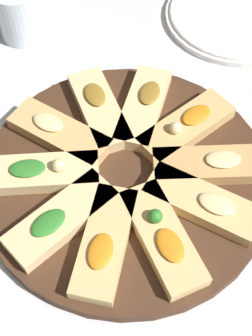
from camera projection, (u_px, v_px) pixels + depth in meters
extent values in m
plane|color=silver|center=(126.00, 179.00, 0.68)|extent=(3.00, 3.00, 0.00)
cylinder|color=#422819|center=(126.00, 176.00, 0.67)|extent=(0.41, 0.41, 0.02)
cube|color=#DBB775|center=(107.00, 242.00, 0.59)|extent=(0.16, 0.06, 0.02)
ellipsoid|color=orange|center=(103.00, 252.00, 0.57)|extent=(0.05, 0.03, 0.01)
cube|color=#DBB775|center=(163.00, 237.00, 0.59)|extent=(0.16, 0.14, 0.02)
ellipsoid|color=orange|center=(170.00, 245.00, 0.57)|extent=(0.06, 0.05, 0.01)
sphere|color=#2D7A28|center=(155.00, 216.00, 0.59)|extent=(0.02, 0.02, 0.02)
cube|color=#DBB775|center=(202.00, 203.00, 0.62)|extent=(0.09, 0.16, 0.02)
ellipsoid|color=beige|center=(217.00, 204.00, 0.61)|extent=(0.04, 0.06, 0.01)
cube|color=tan|center=(208.00, 165.00, 0.66)|extent=(0.09, 0.16, 0.02)
ellipsoid|color=beige|center=(223.00, 159.00, 0.65)|extent=(0.04, 0.06, 0.01)
cube|color=tan|center=(186.00, 127.00, 0.69)|extent=(0.16, 0.14, 0.02)
ellipsoid|color=orange|center=(196.00, 115.00, 0.69)|extent=(0.06, 0.05, 0.01)
sphere|color=beige|center=(175.00, 128.00, 0.67)|extent=(0.02, 0.02, 0.02)
cube|color=#E5C689|center=(146.00, 108.00, 0.72)|extent=(0.16, 0.06, 0.02)
ellipsoid|color=olive|center=(150.00, 93.00, 0.71)|extent=(0.05, 0.03, 0.01)
cube|color=#E5C689|center=(99.00, 109.00, 0.71)|extent=(0.16, 0.13, 0.02)
ellipsoid|color=olive|center=(95.00, 94.00, 0.71)|extent=(0.06, 0.05, 0.01)
cube|color=tan|center=(60.00, 133.00, 0.69)|extent=(0.10, 0.16, 0.02)
ellipsoid|color=beige|center=(48.00, 122.00, 0.68)|extent=(0.04, 0.06, 0.01)
cube|color=#E5C689|center=(43.00, 173.00, 0.65)|extent=(0.10, 0.16, 0.02)
ellipsoid|color=#2D7A28|center=(27.00, 168.00, 0.64)|extent=(0.04, 0.06, 0.01)
sphere|color=beige|center=(59.00, 166.00, 0.64)|extent=(0.02, 0.02, 0.02)
cube|color=#E5C689|center=(62.00, 218.00, 0.61)|extent=(0.16, 0.13, 0.02)
ellipsoid|color=#2D7A28|center=(49.00, 223.00, 0.59)|extent=(0.06, 0.05, 0.01)
cylinder|color=white|center=(235.00, 17.00, 0.87)|extent=(0.26, 0.26, 0.01)
torus|color=white|center=(236.00, 14.00, 0.87)|extent=(0.25, 0.25, 0.01)
cylinder|color=silver|center=(19.00, 14.00, 0.81)|extent=(0.08, 0.08, 0.09)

